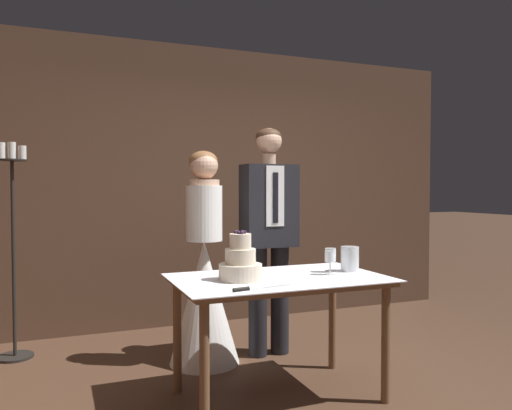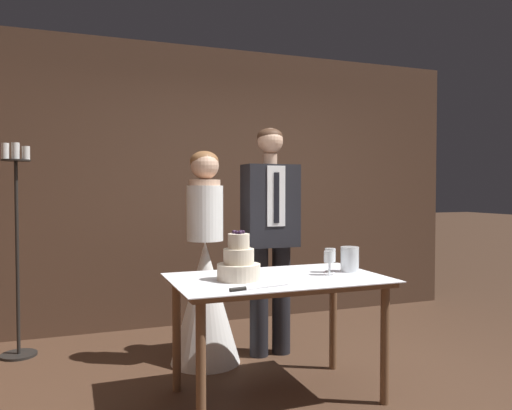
% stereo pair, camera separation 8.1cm
% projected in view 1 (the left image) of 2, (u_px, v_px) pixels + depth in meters
% --- Properties ---
extents(wall_back, '(5.28, 0.12, 2.76)m').
position_uv_depth(wall_back, '(220.00, 186.00, 5.10)').
color(wall_back, '#513828').
rests_on(wall_back, ground_plane).
extents(cake_table, '(1.36, 0.83, 0.78)m').
position_uv_depth(cake_table, '(279.00, 291.00, 3.21)').
color(cake_table, brown).
rests_on(cake_table, ground_plane).
extents(tiered_cake, '(0.27, 0.27, 0.31)m').
position_uv_depth(tiered_cake, '(240.00, 263.00, 3.10)').
color(tiered_cake, beige).
rests_on(tiered_cake, cake_table).
extents(cake_knife, '(0.39, 0.09, 0.02)m').
position_uv_depth(cake_knife, '(251.00, 288.00, 2.80)').
color(cake_knife, silver).
rests_on(cake_knife, cake_table).
extents(wine_glass_near, '(0.07, 0.07, 0.16)m').
position_uv_depth(wine_glass_near, '(330.00, 258.00, 3.29)').
color(wine_glass_near, silver).
rests_on(wine_glass_near, cake_table).
extents(wine_glass_middle, '(0.07, 0.07, 0.16)m').
position_uv_depth(wine_glass_middle, '(330.00, 256.00, 3.40)').
color(wine_glass_middle, silver).
rests_on(wine_glass_middle, cake_table).
extents(hurricane_candle, '(0.13, 0.13, 0.17)m').
position_uv_depth(hurricane_candle, '(350.00, 259.00, 3.44)').
color(hurricane_candle, silver).
rests_on(hurricane_candle, cake_table).
extents(bride, '(0.54, 0.54, 1.64)m').
position_uv_depth(bride, '(204.00, 285.00, 3.85)').
color(bride, white).
rests_on(bride, ground_plane).
extents(groom, '(0.43, 0.25, 1.84)m').
position_uv_depth(groom, '(269.00, 228.00, 4.04)').
color(groom, black).
rests_on(groom, ground_plane).
extents(candle_stand, '(0.28, 0.28, 1.72)m').
position_uv_depth(candle_stand, '(13.00, 249.00, 3.95)').
color(candle_stand, black).
rests_on(candle_stand, ground_plane).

